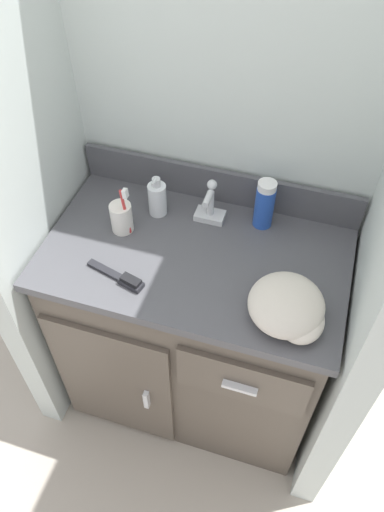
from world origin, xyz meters
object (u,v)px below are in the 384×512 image
soap_dispenser (157,198)px  hand_towel (290,308)px  toothbrush_cup (122,217)px  hairbrush (122,278)px  shaving_cream_can (265,204)px

soap_dispenser → hand_towel: size_ratio=0.68×
toothbrush_cup → soap_dispenser: bearing=53.4°
hairbrush → hand_towel: size_ratio=0.88×
hairbrush → soap_dispenser: bearing=105.0°
toothbrush_cup → shaving_cream_can: bearing=20.7°
toothbrush_cup → hairbrush: (0.08, -0.18, -0.04)m
soap_dispenser → hairbrush: size_ratio=0.76×
shaving_cream_can → hand_towel: size_ratio=0.78×
soap_dispenser → shaving_cream_can: shaving_cream_can is taller
hairbrush → hand_towel: 0.45m
shaving_cream_can → toothbrush_cup: bearing=-159.3°
toothbrush_cup → hairbrush: 0.20m
soap_dispenser → hairbrush: soap_dispenser is taller
toothbrush_cup → soap_dispenser: size_ratio=1.24×
toothbrush_cup → hand_towel: bearing=-17.7°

